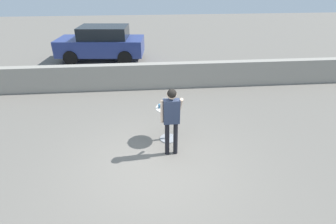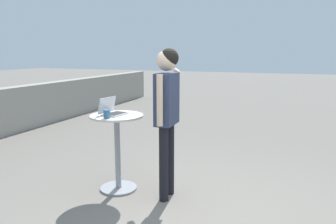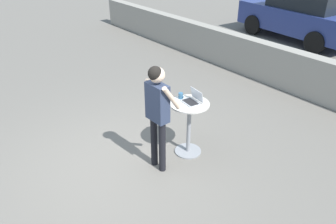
% 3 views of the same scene
% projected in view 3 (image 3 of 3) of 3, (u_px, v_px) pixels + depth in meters
% --- Properties ---
extents(ground_plane, '(50.00, 50.00, 0.00)m').
position_uv_depth(ground_plane, '(120.00, 166.00, 5.45)').
color(ground_plane, slate).
extents(pavement_kerb, '(16.97, 0.35, 0.98)m').
position_uv_depth(pavement_kerb, '(293.00, 71.00, 7.83)').
color(pavement_kerb, gray).
rests_on(pavement_kerb, ground_plane).
extents(cafe_table, '(0.66, 0.66, 0.97)m').
position_uv_depth(cafe_table, '(189.00, 122.00, 5.51)').
color(cafe_table, gray).
rests_on(cafe_table, ground_plane).
extents(laptop, '(0.34, 0.29, 0.21)m').
position_uv_depth(laptop, '(193.00, 100.00, 5.34)').
color(laptop, '#B7BABF').
rests_on(laptop, cafe_table).
extents(coffee_mug, '(0.12, 0.08, 0.10)m').
position_uv_depth(coffee_mug, '(181.00, 96.00, 5.46)').
color(coffee_mug, '#336084').
rests_on(coffee_mug, cafe_table).
extents(standing_person, '(0.52, 0.40, 1.77)m').
position_uv_depth(standing_person, '(157.00, 106.00, 4.88)').
color(standing_person, black).
rests_on(standing_person, ground_plane).
extents(parked_car_near_street, '(4.43, 2.25, 1.70)m').
position_uv_depth(parked_car_near_street, '(302.00, 15.00, 11.38)').
color(parked_car_near_street, navy).
rests_on(parked_car_near_street, ground_plane).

